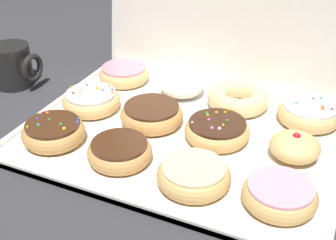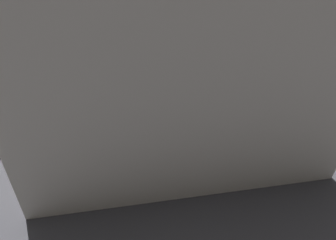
# 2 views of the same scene
# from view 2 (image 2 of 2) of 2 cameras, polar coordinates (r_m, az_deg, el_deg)

# --- Properties ---
(ground_plane) EXTENTS (3.00, 3.00, 0.00)m
(ground_plane) POSITION_cam_2_polar(r_m,az_deg,el_deg) (0.85, -0.25, -0.94)
(ground_plane) COLOR #333338
(donut_box) EXTENTS (0.56, 0.43, 0.01)m
(donut_box) POSITION_cam_2_polar(r_m,az_deg,el_deg) (0.84, -0.25, -0.65)
(donut_box) COLOR silver
(donut_box) RESTS_ON ground
(box_lid_open) EXTENTS (0.56, 0.06, 0.42)m
(box_lid_open) POSITION_cam_2_polar(r_m,az_deg,el_deg) (0.53, 4.33, 2.14)
(box_lid_open) COLOR silver
(box_lid_open) RESTS_ON ground
(sprinkle_donut_0) EXTENTS (0.11, 0.11, 0.04)m
(sprinkle_donut_0) POSITION_cam_2_polar(r_m,az_deg,el_deg) (0.98, 9.82, 5.88)
(sprinkle_donut_0) COLOR tan
(sprinkle_donut_0) RESTS_ON donut_box
(chocolate_frosted_donut_1) EXTENTS (0.11, 0.11, 0.03)m
(chocolate_frosted_donut_1) POSITION_cam_2_polar(r_m,az_deg,el_deg) (0.95, 2.15, 5.26)
(chocolate_frosted_donut_1) COLOR tan
(chocolate_frosted_donut_1) RESTS_ON donut_box
(glazed_ring_donut_2) EXTENTS (0.11, 0.11, 0.04)m
(glazed_ring_donut_2) POSITION_cam_2_polar(r_m,az_deg,el_deg) (0.94, -5.95, 4.78)
(glazed_ring_donut_2) COLOR tan
(glazed_ring_donut_2) RESTS_ON donut_box
(pink_frosted_donut_3) EXTENTS (0.11, 0.11, 0.03)m
(pink_frosted_donut_3) POSITION_cam_2_polar(r_m,az_deg,el_deg) (0.93, -13.76, 3.68)
(pink_frosted_donut_3) COLOR tan
(pink_frosted_donut_3) RESTS_ON donut_box
(sprinkle_donut_4) EXTENTS (0.11, 0.11, 0.04)m
(sprinkle_donut_4) POSITION_cam_2_polar(r_m,az_deg,el_deg) (0.88, 12.59, 1.81)
(sprinkle_donut_4) COLOR #E5B770
(sprinkle_donut_4) RESTS_ON donut_box
(chocolate_frosted_donut_5) EXTENTS (0.12, 0.12, 0.04)m
(chocolate_frosted_donut_5) POSITION_cam_2_polar(r_m,az_deg,el_deg) (0.84, 4.18, 1.15)
(chocolate_frosted_donut_5) COLOR tan
(chocolate_frosted_donut_5) RESTS_ON donut_box
(sprinkle_donut_6) EXTENTS (0.11, 0.11, 0.04)m
(sprinkle_donut_6) POSITION_cam_2_polar(r_m,az_deg,el_deg) (0.82, -4.41, 0.07)
(sprinkle_donut_6) COLOR tan
(sprinkle_donut_6) RESTS_ON donut_box
(jelly_filled_donut_7) EXTENTS (0.08, 0.08, 0.05)m
(jelly_filled_donut_7) POSITION_cam_2_polar(r_m,az_deg,el_deg) (0.82, -13.76, -0.72)
(jelly_filled_donut_7) COLOR #E5B770
(jelly_filled_donut_7) RESTS_ON donut_box
(pink_frosted_donut_8) EXTENTS (0.11, 0.11, 0.03)m
(pink_frosted_donut_8) POSITION_cam_2_polar(r_m,az_deg,el_deg) (0.78, 16.08, -3.39)
(pink_frosted_donut_8) COLOR #E5B770
(pink_frosted_donut_8) RESTS_ON donut_box
(powdered_filled_donut_9) EXTENTS (0.09, 0.09, 0.05)m
(powdered_filled_donut_9) POSITION_cam_2_polar(r_m,az_deg,el_deg) (0.74, 6.06, -4.21)
(powdered_filled_donut_9) COLOR white
(powdered_filled_donut_9) RESTS_ON donut_box
(cruller_donut_10) EXTENTS (0.12, 0.12, 0.04)m
(cruller_donut_10) POSITION_cam_2_polar(r_m,az_deg,el_deg) (0.72, -3.27, -5.31)
(cruller_donut_10) COLOR #EACC8C
(cruller_donut_10) RESTS_ON donut_box
(sprinkle_donut_11) EXTENTS (0.12, 0.12, 0.04)m
(sprinkle_donut_11) POSITION_cam_2_polar(r_m,az_deg,el_deg) (0.73, -14.12, -6.29)
(sprinkle_donut_11) COLOR #E5B770
(sprinkle_donut_11) RESTS_ON donut_box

